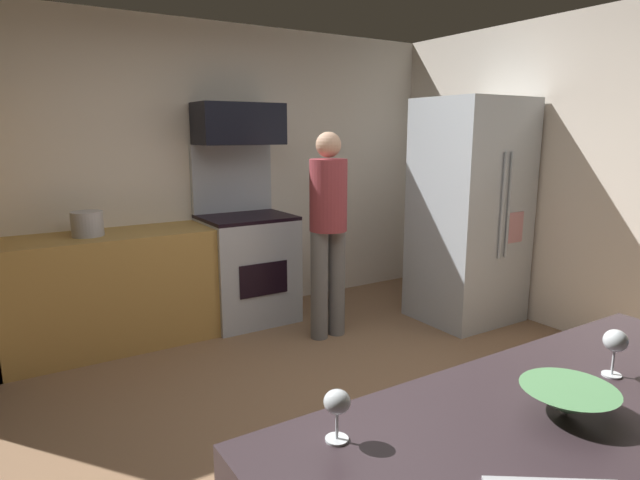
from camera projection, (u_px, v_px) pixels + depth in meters
ground_plane at (339, 432)px, 3.01m from camera, size 5.20×4.80×0.02m
wall_back at (192, 174)px, 4.69m from camera, size 5.20×0.12×2.60m
wall_right at (613, 180)px, 4.07m from camera, size 0.12×4.80×2.60m
lower_cabinet_run at (100, 292)px, 4.09m from camera, size 2.40×0.60×0.90m
oven_range at (247, 263)px, 4.72m from camera, size 0.76×0.65×1.56m
microwave at (239, 124)px, 4.54m from camera, size 0.74×0.38×0.35m
refrigerator at (469, 212)px, 4.67m from camera, size 0.84×0.77×1.95m
person_cook at (328, 225)px, 4.23m from camera, size 0.31×0.30×1.67m
mixing_bowl_prep at (568, 401)px, 1.46m from camera, size 0.26×0.26×0.08m
wine_glass_near at (337, 405)px, 1.32m from camera, size 0.07×0.07×0.14m
wine_glass_mid at (615, 343)px, 1.67m from camera, size 0.07×0.07×0.16m
stock_pot at (87, 224)px, 3.96m from camera, size 0.23×0.23×0.19m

